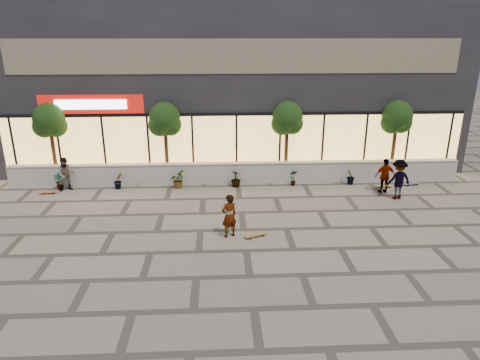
{
  "coord_description": "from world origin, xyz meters",
  "views": [
    {
      "loc": [
        -0.87,
        -13.0,
        7.08
      ],
      "look_at": [
        -0.04,
        3.66,
        1.3
      ],
      "focal_mm": 32.0,
      "sensor_mm": 36.0,
      "label": 1
    }
  ],
  "objects_px": {
    "skateboard_center": "(256,235)",
    "tree_west": "(49,122)",
    "skater_center": "(229,216)",
    "skater_right_far": "(398,179)",
    "skateboard_right_near": "(384,186)",
    "skater_left": "(66,174)",
    "tree_midwest": "(165,121)",
    "skateboard_right_far": "(411,184)",
    "skater_right_near": "(385,176)",
    "tree_mideast": "(287,120)",
    "skateboard_left": "(48,192)",
    "tree_east": "(397,119)"
  },
  "relations": [
    {
      "from": "skater_center",
      "to": "skateboard_right_far",
      "type": "distance_m",
      "value": 10.39
    },
    {
      "from": "skater_right_far",
      "to": "tree_west",
      "type": "bearing_deg",
      "value": -21.34
    },
    {
      "from": "skateboard_left",
      "to": "skateboard_right_near",
      "type": "bearing_deg",
      "value": -6.44
    },
    {
      "from": "tree_mideast",
      "to": "skater_center",
      "type": "distance_m",
      "value": 7.58
    },
    {
      "from": "skater_center",
      "to": "skateboard_right_near",
      "type": "height_order",
      "value": "skater_center"
    },
    {
      "from": "skateboard_center",
      "to": "skateboard_right_near",
      "type": "height_order",
      "value": "skateboard_center"
    },
    {
      "from": "tree_midwest",
      "to": "skater_center",
      "type": "bearing_deg",
      "value": -65.92
    },
    {
      "from": "tree_mideast",
      "to": "skateboard_left",
      "type": "relative_size",
      "value": 5.13
    },
    {
      "from": "tree_east",
      "to": "skater_left",
      "type": "bearing_deg",
      "value": -175.01
    },
    {
      "from": "skater_center",
      "to": "skateboard_center",
      "type": "xyz_separation_m",
      "value": [
        0.97,
        -0.09,
        -0.73
      ]
    },
    {
      "from": "skater_left",
      "to": "skateboard_center",
      "type": "xyz_separation_m",
      "value": [
        8.44,
        -5.28,
        -0.72
      ]
    },
    {
      "from": "skateboard_center",
      "to": "tree_east",
      "type": "bearing_deg",
      "value": 17.31
    },
    {
      "from": "skater_left",
      "to": "skateboard_center",
      "type": "relative_size",
      "value": 1.85
    },
    {
      "from": "skater_right_far",
      "to": "skater_right_near",
      "type": "bearing_deg",
      "value": -79.22
    },
    {
      "from": "tree_west",
      "to": "skater_right_far",
      "type": "xyz_separation_m",
      "value": [
        16.04,
        -3.17,
        -2.08
      ]
    },
    {
      "from": "tree_east",
      "to": "skateboard_right_near",
      "type": "height_order",
      "value": "tree_east"
    },
    {
      "from": "skater_left",
      "to": "skateboard_left",
      "type": "relative_size",
      "value": 2.11
    },
    {
      "from": "tree_west",
      "to": "tree_east",
      "type": "relative_size",
      "value": 1.0
    },
    {
      "from": "tree_east",
      "to": "skater_right_far",
      "type": "bearing_deg",
      "value": -106.8
    },
    {
      "from": "tree_mideast",
      "to": "skateboard_center",
      "type": "bearing_deg",
      "value": -107.36
    },
    {
      "from": "tree_west",
      "to": "tree_midwest",
      "type": "xyz_separation_m",
      "value": [
        5.5,
        0.0,
        0.0
      ]
    },
    {
      "from": "skater_center",
      "to": "skateboard_left",
      "type": "height_order",
      "value": "skater_center"
    },
    {
      "from": "tree_mideast",
      "to": "tree_east",
      "type": "distance_m",
      "value": 5.5
    },
    {
      "from": "tree_midwest",
      "to": "tree_east",
      "type": "xyz_separation_m",
      "value": [
        11.5,
        0.0,
        0.0
      ]
    },
    {
      "from": "skateboard_center",
      "to": "skateboard_right_far",
      "type": "xyz_separation_m",
      "value": [
        8.06,
        5.18,
        0.0
      ]
    },
    {
      "from": "tree_west",
      "to": "skateboard_center",
      "type": "height_order",
      "value": "tree_west"
    },
    {
      "from": "tree_midwest",
      "to": "skater_center",
      "type": "xyz_separation_m",
      "value": [
        2.94,
        -6.58,
        -2.17
      ]
    },
    {
      "from": "skater_right_far",
      "to": "skateboard_right_near",
      "type": "distance_m",
      "value": 1.65
    },
    {
      "from": "tree_east",
      "to": "tree_mideast",
      "type": "bearing_deg",
      "value": 180.0
    },
    {
      "from": "skateboard_center",
      "to": "tree_west",
      "type": "bearing_deg",
      "value": 120.6
    },
    {
      "from": "skater_left",
      "to": "skateboard_center",
      "type": "height_order",
      "value": "skater_left"
    },
    {
      "from": "tree_midwest",
      "to": "skateboard_right_near",
      "type": "height_order",
      "value": "tree_midwest"
    },
    {
      "from": "skateboard_right_near",
      "to": "skater_center",
      "type": "bearing_deg",
      "value": -151.0
    },
    {
      "from": "skateboard_right_near",
      "to": "tree_mideast",
      "type": "bearing_deg",
      "value": 155.15
    },
    {
      "from": "skateboard_left",
      "to": "skateboard_right_near",
      "type": "relative_size",
      "value": 0.93
    },
    {
      "from": "tree_mideast",
      "to": "tree_midwest",
      "type": "bearing_deg",
      "value": 180.0
    },
    {
      "from": "skater_center",
      "to": "skateboard_center",
      "type": "distance_m",
      "value": 1.22
    },
    {
      "from": "skater_center",
      "to": "skateboard_right_near",
      "type": "xyz_separation_m",
      "value": [
        7.56,
        4.83,
        -0.74
      ]
    },
    {
      "from": "tree_east",
      "to": "skater_right_far",
      "type": "distance_m",
      "value": 3.91
    },
    {
      "from": "skater_center",
      "to": "tree_midwest",
      "type": "bearing_deg",
      "value": -93.25
    },
    {
      "from": "skater_center",
      "to": "skateboard_right_far",
      "type": "xyz_separation_m",
      "value": [
        9.03,
        5.08,
        -0.73
      ]
    },
    {
      "from": "tree_west",
      "to": "skateboard_right_near",
      "type": "height_order",
      "value": "tree_west"
    },
    {
      "from": "tree_east",
      "to": "skateboard_left",
      "type": "bearing_deg",
      "value": -173.88
    },
    {
      "from": "skater_right_near",
      "to": "skater_right_far",
      "type": "bearing_deg",
      "value": 105.91
    },
    {
      "from": "tree_mideast",
      "to": "skater_right_near",
      "type": "height_order",
      "value": "tree_mideast"
    },
    {
      "from": "skater_right_far",
      "to": "skateboard_right_near",
      "type": "height_order",
      "value": "skater_right_far"
    },
    {
      "from": "tree_mideast",
      "to": "skateboard_left",
      "type": "distance_m",
      "value": 11.83
    },
    {
      "from": "tree_midwest",
      "to": "skateboard_right_far",
      "type": "distance_m",
      "value": 12.41
    },
    {
      "from": "tree_west",
      "to": "skater_right_far",
      "type": "bearing_deg",
      "value": -11.19
    },
    {
      "from": "skateboard_left",
      "to": "skateboard_right_near",
      "type": "xyz_separation_m",
      "value": [
        15.82,
        0.05,
        0.01
      ]
    }
  ]
}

